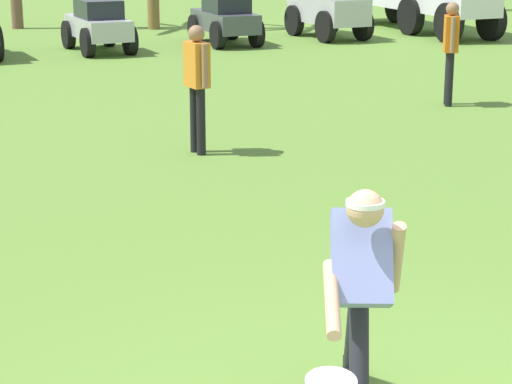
{
  "coord_description": "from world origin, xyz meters",
  "views": [
    {
      "loc": [
        -2.47,
        -3.94,
        2.83
      ],
      "look_at": [
        0.02,
        2.51,
        0.9
      ],
      "focal_mm": 70.0,
      "sensor_mm": 36.0,
      "label": 1
    }
  ],
  "objects": [
    {
      "name": "frisbee_thrower",
      "position": [
        0.01,
        0.82,
        0.79
      ],
      "size": [
        0.71,
        1.01,
        1.39
      ],
      "color": "#23232D",
      "rests_on": "ground_plane"
    },
    {
      "name": "frisbee_in_flight",
      "position": [
        -0.46,
        0.23,
        0.54
      ],
      "size": [
        0.33,
        0.33,
        0.05
      ],
      "color": "white"
    },
    {
      "name": "teammate_near_sideline",
      "position": [
        1.15,
        7.41,
        0.94
      ],
      "size": [
        0.25,
        0.5,
        1.56
      ],
      "color": "black",
      "rests_on": "ground_plane"
    },
    {
      "name": "teammate_midfield",
      "position": [
        5.69,
        9.06,
        0.94
      ],
      "size": [
        0.33,
        0.47,
        1.56
      ],
      "color": "black",
      "rests_on": "ground_plane"
    },
    {
      "name": "parked_car_slot_d",
      "position": [
        2.04,
        17.04,
        0.56
      ],
      "size": [
        1.22,
        2.25,
        1.1
      ],
      "color": "#B7BABF",
      "rests_on": "ground_plane"
    },
    {
      "name": "parked_car_slot_e",
      "position": [
        4.97,
        17.27,
        0.56
      ],
      "size": [
        1.11,
        2.21,
        1.1
      ],
      "color": "#474C51",
      "rests_on": "ground_plane"
    },
    {
      "name": "parked_car_slot_f",
      "position": [
        7.6,
        17.51,
        0.74
      ],
      "size": [
        1.31,
        2.41,
        1.4
      ],
      "color": "#B7BABF",
      "rests_on": "ground_plane"
    }
  ]
}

